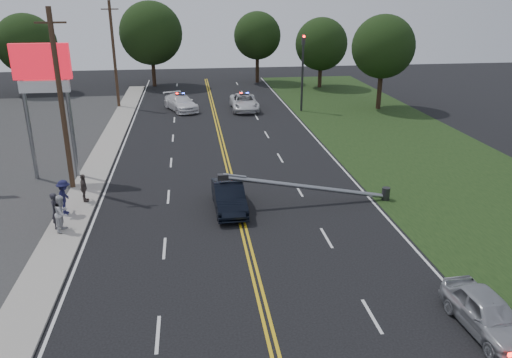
{
  "coord_description": "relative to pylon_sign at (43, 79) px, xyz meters",
  "views": [
    {
      "loc": [
        -2.3,
        -16.0,
        10.66
      ],
      "look_at": [
        0.9,
        7.66,
        1.7
      ],
      "focal_mm": 35.0,
      "sensor_mm": 36.0,
      "label": 1
    }
  ],
  "objects": [
    {
      "name": "crashed_sedan",
      "position": [
        10.01,
        -6.17,
        -5.28
      ],
      "size": [
        1.65,
        4.38,
        1.43
      ],
      "primitive_type": "imported",
      "rotation": [
        0.0,
        0.0,
        0.03
      ],
      "color": "black",
      "rests_on": "ground"
    },
    {
      "name": "bystander_d",
      "position": [
        2.41,
        -4.31,
        -5.11
      ],
      "size": [
        0.38,
        0.9,
        1.53
      ],
      "primitive_type": "imported",
      "rotation": [
        0.0,
        0.0,
        1.58
      ],
      "color": "#534743",
      "rests_on": "sidewalk"
    },
    {
      "name": "fallen_streetlight",
      "position": [
        14.69,
        -6.0,
        -5.08
      ],
      "size": [
        9.36,
        0.44,
        1.91
      ],
      "color": "#2D2D30",
      "rests_on": "ground"
    },
    {
      "name": "bystander_a",
      "position": [
        1.73,
        -7.45,
        -4.99
      ],
      "size": [
        0.59,
        0.74,
        1.77
      ],
      "primitive_type": "imported",
      "rotation": [
        0.0,
        0.0,
        1.28
      ],
      "color": "#2B2932",
      "rests_on": "sidewalk"
    },
    {
      "name": "utility_pole_far",
      "position": [
        1.3,
        20.0,
        -0.91
      ],
      "size": [
        1.6,
        0.28,
        10.0
      ],
      "color": "#382619",
      "rests_on": "ground"
    },
    {
      "name": "bystander_b",
      "position": [
        2.07,
        -7.79,
        -4.99
      ],
      "size": [
        0.85,
        0.99,
        1.77
      ],
      "primitive_type": "imported",
      "rotation": [
        0.0,
        0.0,
        1.34
      ],
      "color": "silver",
      "rests_on": "sidewalk"
    },
    {
      "name": "traffic_signal",
      "position": [
        18.8,
        16.0,
        -1.79
      ],
      "size": [
        0.28,
        0.41,
        7.05
      ],
      "color": "#2D2D30",
      "rests_on": "ground"
    },
    {
      "name": "sidewalk",
      "position": [
        2.1,
        -4.0,
        -5.94
      ],
      "size": [
        1.8,
        70.0,
        0.12
      ],
      "primitive_type": "cube",
      "color": "#9C978D",
      "rests_on": "ground"
    },
    {
      "name": "emergency_a",
      "position": [
        13.44,
        17.18,
        -5.25
      ],
      "size": [
        2.49,
        5.38,
        1.49
      ],
      "primitive_type": "imported",
      "rotation": [
        0.0,
        0.0,
        -0.0
      ],
      "color": "silver",
      "rests_on": "ground"
    },
    {
      "name": "centerline_yellow",
      "position": [
        10.5,
        -4.0,
        -5.99
      ],
      "size": [
        0.36,
        80.0,
        0.0
      ],
      "primitive_type": "cube",
      "color": "gold",
      "rests_on": "ground"
    },
    {
      "name": "tree_7",
      "position": [
        16.84,
        32.68,
        -0.32
      ],
      "size": [
        5.75,
        5.75,
        8.56
      ],
      "color": "black",
      "rests_on": "ground"
    },
    {
      "name": "utility_pole_mid",
      "position": [
        1.3,
        -2.0,
        -0.91
      ],
      "size": [
        1.6,
        0.28,
        10.0
      ],
      "color": "#382619",
      "rests_on": "ground"
    },
    {
      "name": "tree_9",
      "position": [
        26.48,
        16.05,
        -0.13
      ],
      "size": [
        5.89,
        5.89,
        8.83
      ],
      "color": "black",
      "rests_on": "ground"
    },
    {
      "name": "tree_8",
      "position": [
        23.75,
        28.23,
        -0.99
      ],
      "size": [
        6.03,
        6.03,
        8.03
      ],
      "color": "black",
      "rests_on": "ground"
    },
    {
      "name": "tree_6",
      "position": [
        4.13,
        31.55,
        0.17
      ],
      "size": [
        7.29,
        7.29,
        9.82
      ],
      "color": "black",
      "rests_on": "ground"
    },
    {
      "name": "pylon_sign",
      "position": [
        0.0,
        0.0,
        0.0
      ],
      "size": [
        3.2,
        0.35,
        8.0
      ],
      "color": "gray",
      "rests_on": "ground"
    },
    {
      "name": "emergency_b",
      "position": [
        7.38,
        17.79,
        -5.25
      ],
      "size": [
        3.78,
        5.55,
        1.49
      ],
      "primitive_type": "imported",
      "rotation": [
        0.0,
        0.0,
        0.36
      ],
      "color": "white",
      "rests_on": "ground"
    },
    {
      "name": "bystander_c",
      "position": [
        1.76,
        -5.84,
        -4.97
      ],
      "size": [
        0.72,
        1.19,
        1.81
      ],
      "primitive_type": "imported",
      "rotation": [
        0.0,
        0.0,
        1.61
      ],
      "color": "#1A1A41",
      "rests_on": "sidewalk"
    },
    {
      "name": "ground",
      "position": [
        10.5,
        -14.0,
        -6.0
      ],
      "size": [
        120.0,
        120.0,
        0.0
      ],
      "primitive_type": "plane",
      "color": "black",
      "rests_on": "ground"
    },
    {
      "name": "grass_verge",
      "position": [
        24.0,
        -4.0,
        -5.99
      ],
      "size": [
        12.0,
        80.0,
        0.01
      ],
      "primitive_type": "cube",
      "color": "black",
      "rests_on": "ground"
    },
    {
      "name": "tree_5",
      "position": [
        -9.2,
        29.09,
        -0.63
      ],
      "size": [
        6.47,
        6.47,
        8.61
      ],
      "color": "black",
      "rests_on": "ground"
    },
    {
      "name": "waiting_sedan",
      "position": [
        17.68,
        -17.24,
        -5.33
      ],
      "size": [
        1.75,
        3.96,
        1.33
      ],
      "primitive_type": "imported",
      "rotation": [
        0.0,
        0.0,
        0.05
      ],
      "color": "#A1A4A9",
      "rests_on": "ground"
    }
  ]
}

